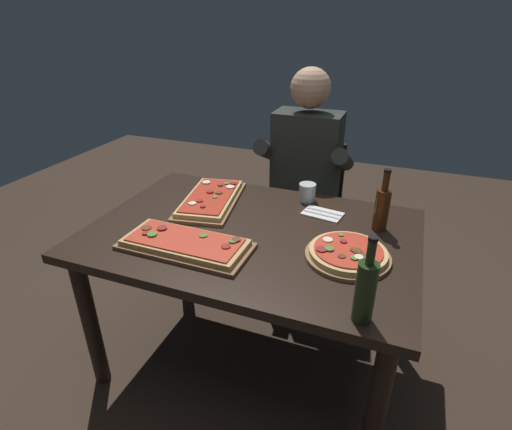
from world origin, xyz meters
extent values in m
plane|color=#38281E|center=(0.00, 0.00, 0.00)|extent=(6.40, 6.40, 0.00)
cube|color=black|center=(0.00, 0.00, 0.72)|extent=(1.40, 0.96, 0.04)
cylinder|color=black|center=(-0.62, -0.40, 0.35)|extent=(0.07, 0.07, 0.70)
cylinder|color=black|center=(0.62, -0.40, 0.35)|extent=(0.07, 0.07, 0.70)
cylinder|color=black|center=(-0.62, 0.40, 0.35)|extent=(0.07, 0.07, 0.70)
cylinder|color=black|center=(0.62, 0.40, 0.35)|extent=(0.07, 0.07, 0.70)
cube|color=brown|center=(-0.19, -0.23, 0.75)|extent=(0.53, 0.25, 0.02)
cube|color=tan|center=(-0.19, -0.23, 0.77)|extent=(0.49, 0.21, 0.02)
cube|color=red|center=(-0.19, -0.23, 0.78)|extent=(0.45, 0.19, 0.01)
cylinder|color=maroon|center=(-0.36, -0.26, 0.79)|extent=(0.03, 0.03, 0.01)
cylinder|color=#4C7F2D|center=(-0.33, -0.26, 0.79)|extent=(0.04, 0.04, 0.01)
cylinder|color=maroon|center=(-0.02, -0.23, 0.78)|extent=(0.04, 0.04, 0.00)
cylinder|color=#4C7F2D|center=(-0.14, -0.19, 0.78)|extent=(0.03, 0.03, 0.00)
cylinder|color=maroon|center=(-0.32, -0.20, 0.79)|extent=(0.04, 0.04, 0.01)
cylinder|color=brown|center=(-0.39, -0.21, 0.78)|extent=(0.04, 0.04, 0.00)
cylinder|color=#4C7F2D|center=(-0.01, -0.19, 0.79)|extent=(0.03, 0.03, 0.01)
cylinder|color=brown|center=(0.00, -0.17, 0.79)|extent=(0.04, 0.04, 0.01)
cube|color=olive|center=(-0.29, 0.19, 0.75)|extent=(0.34, 0.52, 0.02)
cube|color=#DBB270|center=(-0.29, 0.19, 0.77)|extent=(0.30, 0.48, 0.02)
cube|color=#B72D19|center=(-0.29, 0.19, 0.78)|extent=(0.27, 0.44, 0.01)
cylinder|color=maroon|center=(-0.26, 0.05, 0.79)|extent=(0.02, 0.02, 0.01)
cylinder|color=brown|center=(-0.30, 0.31, 0.79)|extent=(0.03, 0.03, 0.01)
cylinder|color=maroon|center=(-0.25, 0.35, 0.79)|extent=(0.03, 0.03, 0.01)
cylinder|color=#4C7F2D|center=(-0.26, 0.17, 0.78)|extent=(0.03, 0.03, 0.00)
cylinder|color=beige|center=(-0.38, 0.32, 0.79)|extent=(0.04, 0.04, 0.01)
cylinder|color=maroon|center=(-0.31, 0.21, 0.79)|extent=(0.04, 0.04, 0.01)
cylinder|color=beige|center=(-0.24, 0.31, 0.78)|extent=(0.04, 0.04, 0.01)
cylinder|color=maroon|center=(-0.31, 0.10, 0.78)|extent=(0.03, 0.03, 0.01)
cylinder|color=beige|center=(-0.33, 0.06, 0.78)|extent=(0.04, 0.04, 0.01)
cylinder|color=brown|center=(-0.26, 0.22, 0.79)|extent=(0.04, 0.04, 0.01)
cylinder|color=#4C7F2D|center=(-0.28, 0.34, 0.78)|extent=(0.03, 0.03, 0.01)
cylinder|color=olive|center=(0.43, -0.07, 0.75)|extent=(0.33, 0.33, 0.02)
cylinder|color=#DBB270|center=(0.43, -0.07, 0.77)|extent=(0.30, 0.30, 0.02)
cylinder|color=red|center=(0.43, -0.07, 0.78)|extent=(0.26, 0.26, 0.01)
cylinder|color=#4C7F2D|center=(0.36, -0.11, 0.79)|extent=(0.04, 0.04, 0.01)
cylinder|color=maroon|center=(0.40, -0.03, 0.79)|extent=(0.03, 0.03, 0.01)
cylinder|color=#4C7F2D|center=(0.50, -0.15, 0.79)|extent=(0.04, 0.04, 0.01)
cylinder|color=beige|center=(0.34, -0.04, 0.78)|extent=(0.04, 0.04, 0.00)
cylinder|color=#4C7F2D|center=(0.38, 0.02, 0.78)|extent=(0.02, 0.02, 0.00)
cylinder|color=brown|center=(0.46, -0.08, 0.78)|extent=(0.04, 0.04, 0.00)
cylinder|color=brown|center=(0.49, -0.11, 0.78)|extent=(0.04, 0.04, 0.01)
cylinder|color=maroon|center=(0.33, -0.12, 0.78)|extent=(0.04, 0.04, 0.01)
cylinder|color=brown|center=(0.41, -0.14, 0.78)|extent=(0.03, 0.03, 0.00)
cylinder|color=brown|center=(0.45, -0.08, 0.78)|extent=(0.03, 0.03, 0.01)
cylinder|color=beige|center=(0.47, -0.12, 0.79)|extent=(0.03, 0.03, 0.01)
cylinder|color=#4C7F2D|center=(0.46, -0.13, 0.78)|extent=(0.03, 0.03, 0.01)
cylinder|color=#47230F|center=(0.51, 0.21, 0.83)|extent=(0.06, 0.06, 0.18)
cylinder|color=#47230F|center=(0.51, 0.21, 0.96)|extent=(0.03, 0.03, 0.08)
cylinder|color=black|center=(0.51, 0.21, 1.01)|extent=(0.03, 0.03, 0.01)
cylinder|color=#233819|center=(0.52, -0.40, 0.84)|extent=(0.06, 0.06, 0.20)
cylinder|color=#233819|center=(0.52, -0.40, 0.98)|extent=(0.03, 0.03, 0.08)
cylinder|color=black|center=(0.52, -0.40, 1.03)|extent=(0.03, 0.03, 0.01)
cylinder|color=silver|center=(0.14, 0.39, 0.78)|extent=(0.08, 0.08, 0.09)
cylinder|color=#5B3814|center=(0.14, 0.39, 0.75)|extent=(0.07, 0.07, 0.03)
cube|color=white|center=(0.25, 0.26, 0.74)|extent=(0.20, 0.14, 0.01)
cube|color=silver|center=(0.25, 0.24, 0.75)|extent=(0.17, 0.04, 0.00)
cube|color=silver|center=(0.26, 0.27, 0.75)|extent=(0.17, 0.04, 0.00)
cube|color=black|center=(0.04, 0.78, 0.43)|extent=(0.44, 0.44, 0.04)
cube|color=black|center=(0.04, 0.98, 0.66)|extent=(0.40, 0.04, 0.42)
cylinder|color=black|center=(-0.15, 0.59, 0.21)|extent=(0.04, 0.04, 0.41)
cylinder|color=black|center=(0.23, 0.59, 0.21)|extent=(0.04, 0.04, 0.41)
cylinder|color=black|center=(-0.15, 0.97, 0.21)|extent=(0.04, 0.04, 0.41)
cylinder|color=black|center=(0.23, 0.97, 0.21)|extent=(0.04, 0.04, 0.41)
cylinder|color=#23232D|center=(-0.06, 0.60, 0.23)|extent=(0.11, 0.11, 0.45)
cylinder|color=#23232D|center=(0.14, 0.60, 0.23)|extent=(0.11, 0.11, 0.45)
cube|color=#23232D|center=(0.04, 0.68, 0.51)|extent=(0.34, 0.40, 0.12)
cube|color=#2D332D|center=(0.04, 0.78, 0.83)|extent=(0.38, 0.22, 0.52)
sphere|color=tan|center=(0.04, 0.78, 1.22)|extent=(0.22, 0.22, 0.22)
cylinder|color=#2D332D|center=(-0.18, 0.73, 0.86)|extent=(0.09, 0.31, 0.21)
cylinder|color=#2D332D|center=(0.26, 0.73, 0.86)|extent=(0.09, 0.31, 0.21)
camera|label=1|loc=(0.56, -1.41, 1.59)|focal=28.08mm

